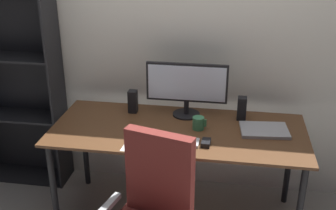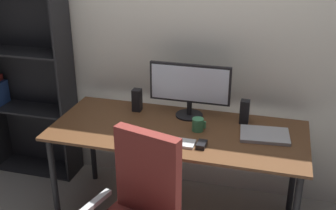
% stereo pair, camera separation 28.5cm
% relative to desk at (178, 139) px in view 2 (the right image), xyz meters
% --- Properties ---
extents(back_wall, '(6.40, 0.10, 2.60)m').
position_rel_desk_xyz_m(back_wall, '(0.00, 0.55, 0.63)').
color(back_wall, silver).
rests_on(back_wall, ground).
extents(desk, '(1.75, 0.75, 0.74)m').
position_rel_desk_xyz_m(desk, '(0.00, 0.00, 0.00)').
color(desk, '#56351E').
rests_on(desk, ground).
extents(monitor, '(0.59, 0.20, 0.40)m').
position_rel_desk_xyz_m(monitor, '(0.03, 0.23, 0.31)').
color(monitor, black).
rests_on(monitor, desk).
extents(keyboard, '(0.29, 0.11, 0.02)m').
position_rel_desk_xyz_m(keyboard, '(0.02, -0.20, 0.08)').
color(keyboard, '#B7BABC').
rests_on(keyboard, desk).
extents(mouse, '(0.06, 0.10, 0.03)m').
position_rel_desk_xyz_m(mouse, '(0.21, -0.20, 0.09)').
color(mouse, black).
rests_on(mouse, desk).
extents(coffee_mug, '(0.10, 0.08, 0.09)m').
position_rel_desk_xyz_m(coffee_mug, '(0.14, 0.02, 0.12)').
color(coffee_mug, '#387F51').
rests_on(coffee_mug, desk).
extents(laptop, '(0.34, 0.26, 0.02)m').
position_rel_desk_xyz_m(laptop, '(0.58, 0.05, 0.09)').
color(laptop, '#99999E').
rests_on(laptop, desk).
extents(speaker_left, '(0.06, 0.07, 0.17)m').
position_rel_desk_xyz_m(speaker_left, '(-0.37, 0.23, 0.16)').
color(speaker_left, black).
rests_on(speaker_left, desk).
extents(speaker_right, '(0.06, 0.07, 0.17)m').
position_rel_desk_xyz_m(speaker_right, '(0.43, 0.23, 0.16)').
color(speaker_right, black).
rests_on(speaker_right, desk).
extents(paper_sheet, '(0.23, 0.31, 0.00)m').
position_rel_desk_xyz_m(paper_sheet, '(-0.20, -0.22, 0.08)').
color(paper_sheet, white).
rests_on(paper_sheet, desk).
extents(bookshelf, '(0.75, 0.28, 1.67)m').
position_rel_desk_xyz_m(bookshelf, '(-1.40, 0.38, 0.16)').
color(bookshelf, black).
rests_on(bookshelf, ground).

